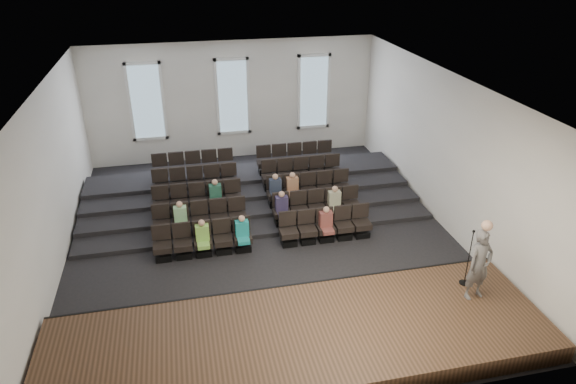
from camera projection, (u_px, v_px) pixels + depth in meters
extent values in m
plane|color=black|center=(263.00, 237.00, 16.55)|extent=(14.00, 14.00, 0.00)
cube|color=white|center=(259.00, 84.00, 14.31)|extent=(12.00, 14.00, 0.02)
cube|color=white|center=(233.00, 101.00, 21.57)|extent=(12.00, 0.04, 5.00)
cube|color=white|center=(327.00, 317.00, 9.30)|extent=(12.00, 0.04, 5.00)
cube|color=white|center=(48.00, 185.00, 14.27)|extent=(0.04, 14.00, 5.00)
cube|color=white|center=(444.00, 150.00, 16.60)|extent=(0.04, 14.00, 5.00)
cube|color=#4E3221|center=(300.00, 340.00, 11.98)|extent=(11.80, 3.60, 0.50)
cube|color=black|center=(284.00, 294.00, 13.52)|extent=(11.80, 0.06, 0.52)
cube|color=black|center=(252.00, 202.00, 18.55)|extent=(11.80, 4.80, 0.15)
cube|color=black|center=(249.00, 194.00, 18.97)|extent=(11.80, 3.75, 0.30)
cube|color=black|center=(247.00, 186.00, 19.40)|extent=(11.80, 2.70, 0.45)
cube|color=black|center=(245.00, 179.00, 19.82)|extent=(11.80, 1.65, 0.60)
cube|color=black|center=(164.00, 256.00, 15.37)|extent=(0.47, 0.43, 0.20)
cube|color=black|center=(163.00, 248.00, 15.24)|extent=(0.55, 0.50, 0.19)
cube|color=black|center=(161.00, 232.00, 15.24)|extent=(0.55, 0.08, 0.50)
cube|color=black|center=(184.00, 254.00, 15.49)|extent=(0.47, 0.43, 0.20)
cube|color=black|center=(183.00, 245.00, 15.35)|extent=(0.55, 0.50, 0.19)
cube|color=black|center=(182.00, 230.00, 15.35)|extent=(0.55, 0.08, 0.50)
cube|color=black|center=(204.00, 252.00, 15.61)|extent=(0.47, 0.43, 0.20)
cube|color=black|center=(203.00, 243.00, 15.47)|extent=(0.55, 0.50, 0.19)
cube|color=black|center=(202.00, 228.00, 15.47)|extent=(0.55, 0.08, 0.50)
cube|color=black|center=(224.00, 249.00, 15.72)|extent=(0.47, 0.43, 0.20)
cube|color=black|center=(223.00, 241.00, 15.58)|extent=(0.55, 0.50, 0.19)
cube|color=black|center=(222.00, 226.00, 15.58)|extent=(0.55, 0.08, 0.50)
cube|color=black|center=(243.00, 247.00, 15.84)|extent=(0.47, 0.43, 0.20)
cube|color=black|center=(243.00, 238.00, 15.70)|extent=(0.55, 0.50, 0.19)
cube|color=black|center=(241.00, 223.00, 15.70)|extent=(0.55, 0.08, 0.50)
cube|color=black|center=(289.00, 242.00, 16.12)|extent=(0.47, 0.43, 0.20)
cube|color=black|center=(289.00, 233.00, 15.98)|extent=(0.55, 0.50, 0.19)
cube|color=black|center=(287.00, 218.00, 15.98)|extent=(0.55, 0.08, 0.50)
cube|color=black|center=(307.00, 239.00, 16.23)|extent=(0.47, 0.43, 0.20)
cube|color=black|center=(307.00, 231.00, 16.10)|extent=(0.55, 0.50, 0.19)
cube|color=black|center=(306.00, 216.00, 16.10)|extent=(0.55, 0.08, 0.50)
cube|color=black|center=(325.00, 237.00, 16.35)|extent=(0.47, 0.43, 0.20)
cube|color=black|center=(326.00, 229.00, 16.21)|extent=(0.55, 0.50, 0.19)
cube|color=black|center=(324.00, 214.00, 16.21)|extent=(0.55, 0.08, 0.50)
cube|color=black|center=(343.00, 235.00, 16.47)|extent=(0.47, 0.43, 0.20)
cube|color=black|center=(344.00, 227.00, 16.33)|extent=(0.55, 0.50, 0.19)
cube|color=black|center=(342.00, 212.00, 16.33)|extent=(0.55, 0.08, 0.50)
cube|color=black|center=(361.00, 233.00, 16.58)|extent=(0.47, 0.43, 0.20)
cube|color=black|center=(362.00, 225.00, 16.44)|extent=(0.55, 0.50, 0.19)
cube|color=black|center=(360.00, 210.00, 16.44)|extent=(0.55, 0.08, 0.50)
cube|color=black|center=(163.00, 234.00, 16.22)|extent=(0.47, 0.43, 0.20)
cube|color=black|center=(162.00, 226.00, 16.09)|extent=(0.55, 0.50, 0.19)
cube|color=black|center=(161.00, 211.00, 16.09)|extent=(0.55, 0.08, 0.50)
cube|color=black|center=(182.00, 232.00, 16.34)|extent=(0.47, 0.43, 0.20)
cube|color=black|center=(181.00, 224.00, 16.20)|extent=(0.55, 0.50, 0.19)
cube|color=black|center=(180.00, 209.00, 16.20)|extent=(0.55, 0.08, 0.50)
cube|color=black|center=(201.00, 230.00, 16.46)|extent=(0.47, 0.43, 0.20)
cube|color=black|center=(201.00, 222.00, 16.32)|extent=(0.55, 0.50, 0.19)
cube|color=black|center=(199.00, 207.00, 16.32)|extent=(0.55, 0.08, 0.50)
cube|color=black|center=(220.00, 228.00, 16.57)|extent=(0.47, 0.43, 0.20)
cube|color=black|center=(219.00, 220.00, 16.43)|extent=(0.55, 0.50, 0.19)
cube|color=black|center=(218.00, 205.00, 16.44)|extent=(0.55, 0.08, 0.50)
cube|color=black|center=(238.00, 226.00, 16.69)|extent=(0.47, 0.43, 0.20)
cube|color=black|center=(238.00, 218.00, 16.55)|extent=(0.55, 0.50, 0.19)
cube|color=black|center=(237.00, 204.00, 16.55)|extent=(0.55, 0.08, 0.50)
cube|color=black|center=(282.00, 221.00, 16.97)|extent=(0.47, 0.43, 0.20)
cube|color=black|center=(282.00, 213.00, 16.83)|extent=(0.55, 0.50, 0.19)
cube|color=black|center=(281.00, 199.00, 16.83)|extent=(0.55, 0.08, 0.50)
cube|color=black|center=(300.00, 219.00, 17.08)|extent=(0.47, 0.43, 0.20)
cube|color=black|center=(300.00, 211.00, 16.95)|extent=(0.55, 0.50, 0.19)
cube|color=black|center=(298.00, 197.00, 16.95)|extent=(0.55, 0.08, 0.50)
cube|color=black|center=(317.00, 217.00, 17.20)|extent=(0.47, 0.43, 0.20)
cube|color=black|center=(317.00, 209.00, 17.06)|extent=(0.55, 0.50, 0.19)
cube|color=black|center=(316.00, 196.00, 17.06)|extent=(0.55, 0.08, 0.50)
cube|color=black|center=(334.00, 216.00, 17.32)|extent=(0.47, 0.43, 0.20)
cube|color=black|center=(334.00, 207.00, 17.18)|extent=(0.55, 0.50, 0.19)
cube|color=black|center=(333.00, 194.00, 17.18)|extent=(0.55, 0.08, 0.50)
cube|color=black|center=(351.00, 214.00, 17.43)|extent=(0.47, 0.43, 0.20)
cube|color=black|center=(351.00, 206.00, 17.29)|extent=(0.55, 0.50, 0.19)
cube|color=black|center=(350.00, 192.00, 17.30)|extent=(0.55, 0.08, 0.50)
cube|color=black|center=(162.00, 214.00, 17.08)|extent=(0.47, 0.42, 0.20)
cube|color=black|center=(161.00, 206.00, 16.94)|extent=(0.55, 0.50, 0.19)
cube|color=black|center=(160.00, 192.00, 16.94)|extent=(0.55, 0.08, 0.50)
cube|color=black|center=(181.00, 213.00, 17.19)|extent=(0.47, 0.42, 0.20)
cube|color=black|center=(180.00, 204.00, 17.05)|extent=(0.55, 0.50, 0.19)
cube|color=black|center=(179.00, 191.00, 17.05)|extent=(0.55, 0.08, 0.50)
cube|color=black|center=(199.00, 211.00, 17.31)|extent=(0.47, 0.42, 0.20)
cube|color=black|center=(198.00, 203.00, 17.17)|extent=(0.55, 0.50, 0.19)
cube|color=black|center=(197.00, 189.00, 17.17)|extent=(0.55, 0.08, 0.50)
cube|color=black|center=(217.00, 209.00, 17.42)|extent=(0.47, 0.42, 0.20)
cube|color=black|center=(216.00, 201.00, 17.29)|extent=(0.55, 0.50, 0.19)
cube|color=black|center=(215.00, 187.00, 17.29)|extent=(0.55, 0.08, 0.50)
cube|color=black|center=(234.00, 207.00, 17.54)|extent=(0.47, 0.42, 0.20)
cube|color=black|center=(234.00, 199.00, 17.40)|extent=(0.55, 0.50, 0.19)
cube|color=black|center=(232.00, 186.00, 17.40)|extent=(0.55, 0.08, 0.50)
cube|color=black|center=(276.00, 203.00, 17.82)|extent=(0.47, 0.42, 0.20)
cube|color=black|center=(276.00, 195.00, 17.68)|extent=(0.55, 0.50, 0.19)
cube|color=black|center=(274.00, 182.00, 17.68)|extent=(0.55, 0.08, 0.50)
cube|color=black|center=(293.00, 201.00, 17.94)|extent=(0.47, 0.42, 0.20)
cube|color=black|center=(293.00, 193.00, 17.80)|extent=(0.55, 0.50, 0.19)
cube|color=black|center=(291.00, 180.00, 17.80)|extent=(0.55, 0.08, 0.50)
cube|color=black|center=(309.00, 199.00, 18.05)|extent=(0.47, 0.42, 0.20)
cube|color=black|center=(309.00, 192.00, 17.91)|extent=(0.55, 0.50, 0.19)
cube|color=black|center=(308.00, 178.00, 17.91)|extent=(0.55, 0.08, 0.50)
cube|color=black|center=(325.00, 198.00, 18.17)|extent=(0.47, 0.42, 0.20)
cube|color=black|center=(326.00, 190.00, 18.03)|extent=(0.55, 0.50, 0.19)
cube|color=black|center=(324.00, 177.00, 18.03)|extent=(0.55, 0.08, 0.50)
cube|color=black|center=(342.00, 196.00, 18.28)|extent=(0.47, 0.42, 0.20)
cube|color=black|center=(342.00, 188.00, 18.15)|extent=(0.55, 0.50, 0.19)
cube|color=black|center=(341.00, 175.00, 18.15)|extent=(0.55, 0.08, 0.50)
cube|color=black|center=(162.00, 196.00, 17.93)|extent=(0.47, 0.42, 0.20)
cube|color=black|center=(161.00, 189.00, 17.79)|extent=(0.55, 0.50, 0.19)
cube|color=black|center=(160.00, 175.00, 17.79)|extent=(0.55, 0.08, 0.50)
cube|color=black|center=(179.00, 195.00, 18.04)|extent=(0.47, 0.42, 0.20)
cube|color=black|center=(179.00, 187.00, 17.90)|extent=(0.55, 0.50, 0.19)
cube|color=black|center=(177.00, 174.00, 17.91)|extent=(0.55, 0.08, 0.50)
cube|color=black|center=(197.00, 193.00, 18.16)|extent=(0.47, 0.42, 0.20)
cube|color=black|center=(196.00, 185.00, 18.02)|extent=(0.55, 0.50, 0.19)
cube|color=black|center=(195.00, 172.00, 18.02)|extent=(0.55, 0.08, 0.50)
cube|color=black|center=(214.00, 192.00, 18.27)|extent=(0.47, 0.42, 0.20)
cube|color=black|center=(213.00, 184.00, 18.14)|extent=(0.55, 0.50, 0.19)
cube|color=black|center=(212.00, 171.00, 18.14)|extent=(0.55, 0.08, 0.50)
cube|color=black|center=(230.00, 190.00, 18.39)|extent=(0.47, 0.42, 0.20)
cube|color=black|center=(230.00, 182.00, 18.25)|extent=(0.55, 0.50, 0.19)
cube|color=black|center=(229.00, 169.00, 18.25)|extent=(0.55, 0.08, 0.50)
cube|color=black|center=(270.00, 186.00, 18.67)|extent=(0.47, 0.42, 0.20)
cube|color=black|center=(270.00, 178.00, 18.53)|extent=(0.55, 0.50, 0.19)
cube|color=black|center=(269.00, 166.00, 18.53)|extent=(0.55, 0.08, 0.50)
cube|color=black|center=(286.00, 185.00, 18.79)|extent=(0.47, 0.42, 0.20)
cube|color=black|center=(286.00, 177.00, 18.65)|extent=(0.55, 0.50, 0.19)
cube|color=black|center=(285.00, 164.00, 18.65)|extent=(0.55, 0.08, 0.50)
cube|color=black|center=(302.00, 183.00, 18.90)|extent=(0.47, 0.42, 0.20)
cube|color=black|center=(302.00, 175.00, 18.76)|extent=(0.55, 0.50, 0.19)
cube|color=black|center=(301.00, 163.00, 18.77)|extent=(0.55, 0.08, 0.50)
cube|color=black|center=(318.00, 182.00, 19.02)|extent=(0.47, 0.42, 0.20)
cube|color=black|center=(318.00, 174.00, 18.88)|extent=(0.55, 0.50, 0.19)
cube|color=black|center=(317.00, 162.00, 18.88)|extent=(0.55, 0.08, 0.50)
cube|color=black|center=(333.00, 180.00, 19.13)|extent=(0.47, 0.42, 0.20)
cube|color=black|center=(334.00, 173.00, 19.00)|extent=(0.55, 0.50, 0.19)
cube|color=black|center=(332.00, 160.00, 19.00)|extent=(0.55, 0.08, 0.50)
cube|color=black|center=(161.00, 180.00, 18.78)|extent=(0.47, 0.42, 0.20)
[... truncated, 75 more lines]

